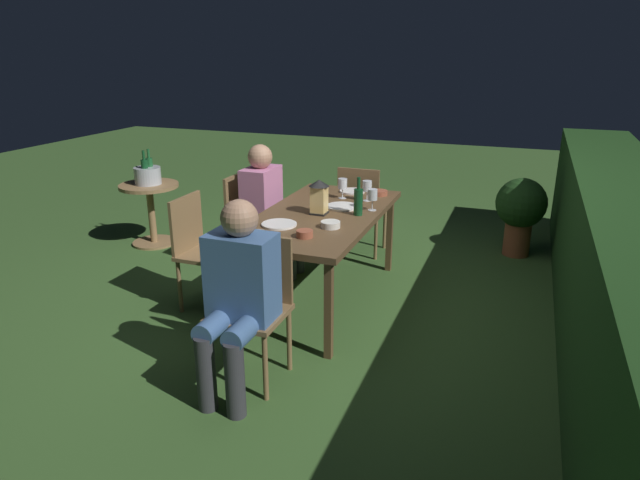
{
  "coord_description": "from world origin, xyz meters",
  "views": [
    {
      "loc": [
        3.84,
        1.43,
        1.93
      ],
      "look_at": [
        0.0,
        0.0,
        0.51
      ],
      "focal_mm": 31.38,
      "sensor_mm": 36.0,
      "label": 1
    }
  ],
  "objects": [
    {
      "name": "ground_plane",
      "position": [
        0.0,
        0.0,
        0.0
      ],
      "size": [
        16.0,
        16.0,
        0.0
      ],
      "primitive_type": "plane",
      "color": "#385B28"
    },
    {
      "name": "dining_table",
      "position": [
        0.0,
        0.0,
        0.67
      ],
      "size": [
        1.76,
        0.86,
        0.73
      ],
      "color": "brown",
      "rests_on": "ground"
    },
    {
      "name": "chair_head_far",
      "position": [
        1.13,
        0.0,
        0.49
      ],
      "size": [
        0.4,
        0.42,
        0.87
      ],
      "color": "brown",
      "rests_on": "ground"
    },
    {
      "name": "person_in_blue",
      "position": [
        1.32,
        0.0,
        0.64
      ],
      "size": [
        0.48,
        0.38,
        1.15
      ],
      "color": "#426699",
      "rests_on": "ground"
    },
    {
      "name": "chair_side_left_b",
      "position": [
        0.4,
        -0.82,
        0.49
      ],
      "size": [
        0.42,
        0.4,
        0.87
      ],
      "color": "brown",
      "rests_on": "ground"
    },
    {
      "name": "chair_side_left_a",
      "position": [
        -0.4,
        -0.82,
        0.49
      ],
      "size": [
        0.42,
        0.4,
        0.87
      ],
      "color": "brown",
      "rests_on": "ground"
    },
    {
      "name": "person_in_pink",
      "position": [
        -0.4,
        -0.63,
        0.64
      ],
      "size": [
        0.38,
        0.47,
        1.15
      ],
      "color": "#C675A3",
      "rests_on": "ground"
    },
    {
      "name": "chair_head_near",
      "position": [
        -1.13,
        0.0,
        0.49
      ],
      "size": [
        0.4,
        0.42,
        0.87
      ],
      "color": "brown",
      "rests_on": "ground"
    },
    {
      "name": "lantern_centerpiece",
      "position": [
        0.02,
        -0.0,
        0.87
      ],
      "size": [
        0.15,
        0.15,
        0.27
      ],
      "color": "black",
      "rests_on": "dining_table"
    },
    {
      "name": "green_bottle_on_table",
      "position": [
        -0.05,
        0.29,
        0.83
      ],
      "size": [
        0.07,
        0.07,
        0.29
      ],
      "color": "#144723",
      "rests_on": "dining_table"
    },
    {
      "name": "wine_glass_a",
      "position": [
        -0.47,
        0.24,
        0.84
      ],
      "size": [
        0.08,
        0.08,
        0.17
      ],
      "color": "silver",
      "rests_on": "dining_table"
    },
    {
      "name": "wine_glass_b",
      "position": [
        -0.48,
        0.02,
        0.84
      ],
      "size": [
        0.08,
        0.08,
        0.17
      ],
      "color": "silver",
      "rests_on": "dining_table"
    },
    {
      "name": "wine_glass_c",
      "position": [
        -0.21,
        0.35,
        0.84
      ],
      "size": [
        0.08,
        0.08,
        0.17
      ],
      "color": "silver",
      "rests_on": "dining_table"
    },
    {
      "name": "plate_a",
      "position": [
        -0.71,
        0.04,
        0.73
      ],
      "size": [
        0.22,
        0.22,
        0.01
      ],
      "primitive_type": "cylinder",
      "color": "white",
      "rests_on": "dining_table"
    },
    {
      "name": "plate_b",
      "position": [
        0.67,
        -0.23,
        0.73
      ],
      "size": [
        0.22,
        0.22,
        0.01
      ],
      "primitive_type": "cylinder",
      "color": "silver",
      "rests_on": "dining_table"
    },
    {
      "name": "plate_c",
      "position": [
        -0.21,
        0.11,
        0.73
      ],
      "size": [
        0.26,
        0.26,
        0.01
      ],
      "primitive_type": "cylinder",
      "color": "white",
      "rests_on": "dining_table"
    },
    {
      "name": "plate_d",
      "position": [
        0.39,
        -0.17,
        0.73
      ],
      "size": [
        0.25,
        0.25,
        0.01
      ],
      "primitive_type": "cylinder",
      "color": "white",
      "rests_on": "dining_table"
    },
    {
      "name": "bowl_olives",
      "position": [
        0.31,
        0.19,
        0.75
      ],
      "size": [
        0.14,
        0.14,
        0.04
      ],
      "color": "silver",
      "rests_on": "dining_table"
    },
    {
      "name": "bowl_bread",
      "position": [
        -0.69,
        0.28,
        0.75
      ],
      "size": [
        0.14,
        0.14,
        0.04
      ],
      "color": "#9E5138",
      "rests_on": "dining_table"
    },
    {
      "name": "bowl_salad",
      "position": [
        0.57,
        0.1,
        0.75
      ],
      "size": [
        0.11,
        0.11,
        0.05
      ],
      "color": "#9E5138",
      "rests_on": "dining_table"
    },
    {
      "name": "side_table",
      "position": [
        -0.67,
        -2.08,
        0.42
      ],
      "size": [
        0.58,
        0.58,
        0.63
      ],
      "color": "#937047",
      "rests_on": "ground"
    },
    {
      "name": "ice_bucket",
      "position": [
        -0.67,
        -2.08,
        0.73
      ],
      "size": [
        0.26,
        0.26,
        0.34
      ],
      "color": "#B2B7BF",
      "rests_on": "side_table"
    },
    {
      "name": "hedge_backdrop",
      "position": [
        0.0,
        2.09,
        0.54
      ],
      "size": [
        5.69,
        0.64,
        1.09
      ],
      "primitive_type": "cube",
      "color": "#1E4219",
      "rests_on": "ground"
    },
    {
      "name": "potted_plant_by_hedge",
      "position": [
        -1.64,
        1.43,
        0.47
      ],
      "size": [
        0.48,
        0.48,
        0.76
      ],
      "color": "#9E5133",
      "rests_on": "ground"
    }
  ]
}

